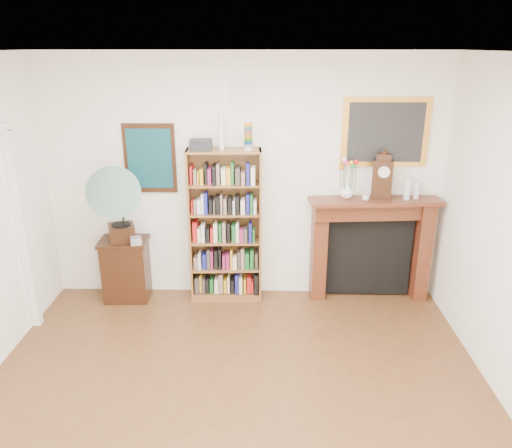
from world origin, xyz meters
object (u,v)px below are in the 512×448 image
Objects in this scene: fireplace at (371,239)px; gramophone at (114,200)px; bookshelf at (225,218)px; teacup at (365,198)px; cd_stack at (136,241)px; side_cabinet at (126,269)px; flower_vase at (347,191)px; bottle_left at (407,189)px; bottle_right at (417,190)px; mantel_clock at (382,177)px.

gramophone is at bearing -179.65° from fireplace.
teacup is (1.55, -0.06, 0.27)m from bookshelf.
bookshelf is at bearing 177.68° from teacup.
teacup is (2.55, 0.11, 0.48)m from cd_stack.
cd_stack is at bearing -36.11° from side_cabinet.
flower_vase is at bearing 179.88° from fireplace.
bookshelf reaches higher than gramophone.
bottle_left is at bearing 3.08° from cd_stack.
side_cabinet is 2.87m from teacup.
gramophone is at bearing -99.65° from side_cabinet.
bottle_left is at bearing -162.70° from bottle_right.
bottle_right is (0.77, -0.01, 0.02)m from flower_vase.
gramophone is at bearing -175.57° from cd_stack.
flower_vase is (2.55, 0.22, 0.06)m from gramophone.
bookshelf is 1.33m from side_cabinet.
gramophone is at bearing -163.25° from mantel_clock.
teacup is 0.48m from bottle_left.
flower_vase reaches higher than cd_stack.
cd_stack is (-2.67, -0.23, 0.05)m from fireplace.
bookshelf is at bearing 177.51° from fireplace.
mantel_clock is 0.41m from flower_vase.
side_cabinet is at bearing -178.64° from bottle_right.
bookshelf reaches higher than flower_vase.
flower_vase is (2.53, 0.09, 0.95)m from side_cabinet.
cd_stack is 2.42m from flower_vase.
teacup is at bearing -141.38° from mantel_clock.
flower_vase reaches higher than fireplace.
side_cabinet is at bearing -179.23° from bottle_left.
mantel_clock is at bearing -1.76° from bookshelf.
flower_vase is (1.36, 0.04, 0.33)m from bookshelf.
bookshelf is 17.09× the size of cd_stack.
fireplace is 7.44× the size of bottle_right.
bottle_right reaches higher than teacup.
side_cabinet is 1.49× the size of mantel_clock.
bottle_left reaches higher than fireplace.
teacup is at bearing -17.44° from gramophone.
side_cabinet is 3.11m from mantel_clock.
side_cabinet is at bearing -165.85° from mantel_clock.
bottle_left is at bearing -3.85° from flower_vase.
bottle_left reaches higher than side_cabinet.
bottle_right is at bearing 17.30° from bottle_left.
bottle_right reaches higher than fireplace.
mantel_clock is (2.93, 0.21, 0.22)m from gramophone.
bookshelf is 10.25× the size of bottle_right.
fireplace is at bearing 168.71° from bottle_left.
mantel_clock is 0.29m from teacup.
bookshelf is 8.54× the size of bottle_left.
bookshelf is 1.23m from gramophone.
cd_stack is 0.60× the size of bottle_right.
gramophone is 4.60× the size of bottle_right.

